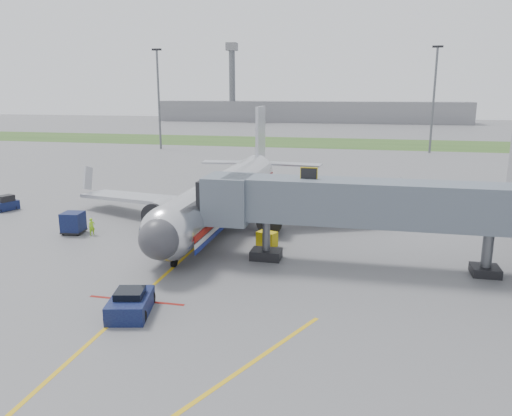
% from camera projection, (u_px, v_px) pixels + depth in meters
% --- Properties ---
extents(ground, '(400.00, 400.00, 0.00)m').
position_uv_depth(ground, '(163.00, 277.00, 33.19)').
color(ground, '#565659').
rests_on(ground, ground).
extents(grass_strip, '(300.00, 25.00, 0.01)m').
position_uv_depth(grass_strip, '(312.00, 142.00, 118.69)').
color(grass_strip, '#2D4C1E').
rests_on(grass_strip, ground).
extents(apron_markings, '(21.52, 50.00, 0.01)m').
position_uv_depth(apron_markings, '(107.00, 326.00, 26.16)').
color(apron_markings, gold).
rests_on(apron_markings, ground).
extents(airliner, '(32.10, 35.67, 10.25)m').
position_uv_depth(airliner, '(226.00, 193.00, 47.07)').
color(airliner, silver).
rests_on(airliner, ground).
extents(jet_bridge, '(25.30, 4.00, 6.90)m').
position_uv_depth(jet_bridge, '(364.00, 204.00, 34.19)').
color(jet_bridge, slate).
rests_on(jet_bridge, ground).
extents(light_mast_left, '(2.00, 0.44, 20.40)m').
position_uv_depth(light_mast_left, '(159.00, 97.00, 103.57)').
color(light_mast_left, '#595B60').
rests_on(light_mast_left, ground).
extents(light_mast_right, '(2.00, 0.44, 20.40)m').
position_uv_depth(light_mast_right, '(434.00, 97.00, 96.67)').
color(light_mast_right, '#595B60').
rests_on(light_mast_right, ground).
extents(distant_terminal, '(120.00, 14.00, 8.00)m').
position_uv_depth(distant_terminal, '(309.00, 112.00, 195.88)').
color(distant_terminal, slate).
rests_on(distant_terminal, ground).
extents(control_tower, '(4.00, 4.00, 30.00)m').
position_uv_depth(control_tower, '(232.00, 77.00, 194.42)').
color(control_tower, '#595B60').
rests_on(control_tower, ground).
extents(pushback_tug, '(2.76, 3.75, 1.41)m').
position_uv_depth(pushback_tug, '(130.00, 304.00, 27.54)').
color(pushback_tug, '#0B0C34').
rests_on(pushback_tug, ground).
extents(baggage_tug, '(1.92, 2.54, 1.59)m').
position_uv_depth(baggage_tug, '(6.00, 204.00, 51.38)').
color(baggage_tug, '#0B0C34').
rests_on(baggage_tug, ground).
extents(baggage_cart_a, '(2.21, 2.21, 1.85)m').
position_uv_depth(baggage_cart_a, '(169.00, 227.00, 41.68)').
color(baggage_cart_a, '#0B0C34').
rests_on(baggage_cart_a, ground).
extents(baggage_cart_b, '(1.85, 1.85, 1.67)m').
position_uv_depth(baggage_cart_b, '(174.00, 225.00, 42.76)').
color(baggage_cart_b, '#0B0C34').
rests_on(baggage_cart_b, ground).
extents(baggage_cart_c, '(1.90, 1.90, 1.86)m').
position_uv_depth(baggage_cart_c, '(73.00, 223.00, 43.01)').
color(baggage_cart_c, '#0B0C34').
rests_on(baggage_cart_c, ground).
extents(belt_loader, '(2.73, 4.35, 2.07)m').
position_uv_depth(belt_loader, '(187.00, 222.00, 45.07)').
color(belt_loader, '#0B0C34').
rests_on(belt_loader, ground).
extents(ground_power_cart, '(1.74, 1.44, 1.19)m').
position_uv_depth(ground_power_cart, '(267.00, 239.00, 39.50)').
color(ground_power_cart, '#C3A90B').
rests_on(ground_power_cart, ground).
extents(ramp_worker, '(0.63, 0.64, 1.49)m').
position_uv_depth(ramp_worker, '(92.00, 227.00, 42.56)').
color(ramp_worker, '#8EDB19').
rests_on(ramp_worker, ground).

